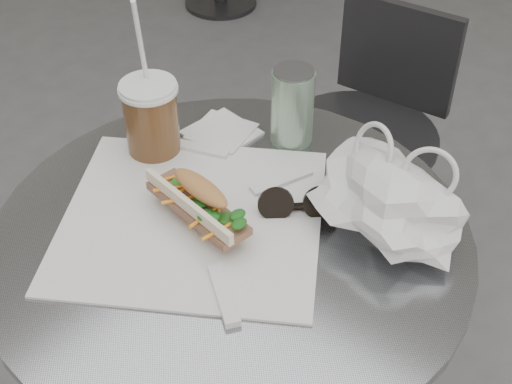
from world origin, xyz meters
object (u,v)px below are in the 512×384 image
Objects in this scene: cafe_table at (234,340)px; banh_mi at (199,204)px; drink_can at (292,106)px; sunglasses at (298,205)px; chair_far at (362,169)px; iced_coffee at (151,117)px.

cafe_table is 3.05× the size of banh_mi.
drink_can reaches higher than cafe_table.
cafe_table is at bearing 26.98° from banh_mi.
banh_mi is at bearing -175.01° from sunglasses.
chair_far is 2.98× the size of banh_mi.
drink_can reaches higher than sunglasses.
banh_mi reaches higher than chair_far.
banh_mi reaches higher than cafe_table.
drink_can is at bearing 88.33° from sunglasses.
iced_coffee is at bearing -132.85° from drink_can.
chair_far reaches higher than cafe_table.
banh_mi reaches higher than sunglasses.
chair_far is 0.78m from sunglasses.
sunglasses is 0.77× the size of drink_can.
iced_coffee is (-0.19, 0.09, 0.03)m from banh_mi.
drink_can is (-0.07, 0.25, 0.35)m from cafe_table.
chair_far is at bearing 103.66° from cafe_table.
chair_far is 0.67m from drink_can.
iced_coffee is at bearing 163.73° from banh_mi.
iced_coffee is at bearing 142.75° from sunglasses.
cafe_table is at bearing -73.61° from drink_can.
cafe_table is 1.02× the size of chair_far.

